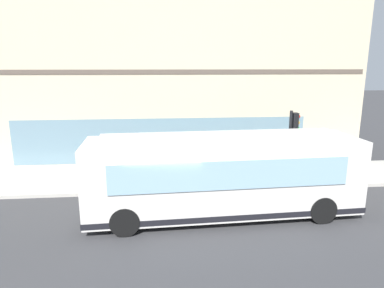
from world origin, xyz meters
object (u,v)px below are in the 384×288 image
(city_bus_nearside, at_px, (223,176))
(pedestrian_near_building_entrance, at_px, (90,165))
(fire_hydrant, at_px, (123,175))
(traffic_light_near_corner, at_px, (293,133))
(pedestrian_walking_along_curb, at_px, (122,154))
(pedestrian_near_hydrant, at_px, (269,155))

(city_bus_nearside, relative_size, pedestrian_near_building_entrance, 6.52)
(fire_hydrant, relative_size, pedestrian_near_building_entrance, 0.48)
(city_bus_nearside, xyz_separation_m, traffic_light_near_corner, (2.80, -3.71, 0.99))
(pedestrian_near_building_entrance, bearing_deg, fire_hydrant, -86.93)
(pedestrian_walking_along_curb, xyz_separation_m, pedestrian_near_building_entrance, (-1.66, 1.32, -0.07))
(city_bus_nearside, bearing_deg, pedestrian_near_hydrant, -36.99)
(city_bus_nearside, height_order, pedestrian_near_hydrant, city_bus_nearside)
(city_bus_nearside, xyz_separation_m, pedestrian_walking_along_curb, (5.25, 4.29, -0.45))
(traffic_light_near_corner, height_order, pedestrian_walking_along_curb, traffic_light_near_corner)
(city_bus_nearside, bearing_deg, traffic_light_near_corner, -52.93)
(pedestrian_walking_along_curb, distance_m, pedestrian_near_hydrant, 7.49)
(pedestrian_near_hydrant, distance_m, pedestrian_near_building_entrance, 8.74)
(pedestrian_walking_along_curb, relative_size, pedestrian_near_hydrant, 0.95)
(fire_hydrant, height_order, pedestrian_near_building_entrance, pedestrian_near_building_entrance)
(pedestrian_near_hydrant, bearing_deg, pedestrian_walking_along_curb, 81.48)
(city_bus_nearside, relative_size, traffic_light_near_corner, 2.96)
(pedestrian_near_hydrant, bearing_deg, city_bus_nearside, 143.01)
(pedestrian_near_building_entrance, bearing_deg, traffic_light_near_corner, -94.81)
(city_bus_nearside, height_order, pedestrian_walking_along_curb, city_bus_nearside)
(pedestrian_walking_along_curb, distance_m, pedestrian_near_building_entrance, 2.12)
(fire_hydrant, height_order, pedestrian_walking_along_curb, pedestrian_walking_along_curb)
(city_bus_nearside, distance_m, fire_hydrant, 5.61)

